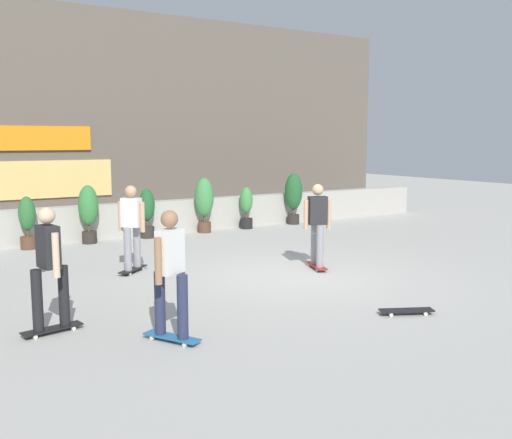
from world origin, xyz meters
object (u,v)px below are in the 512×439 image
potted_plant_5 (294,195)px  skater_by_wall_left (170,270)px  skater_by_wall_right (132,225)px  potted_plant_1 (88,210)px  potted_plant_3 (204,201)px  potted_plant_0 (27,221)px  skater_far_right (49,264)px  skateboard_near_camera (406,310)px  potted_plant_4 (246,207)px  potted_plant_2 (147,211)px  skater_mid_plaza (317,222)px

potted_plant_5 → skater_by_wall_left: skater_by_wall_left is taller
skater_by_wall_right → potted_plant_1: bearing=86.7°
potted_plant_3 → skater_by_wall_right: bearing=-133.2°
potted_plant_0 → skater_far_right: 6.57m
potted_plant_3 → skater_by_wall_left: size_ratio=0.90×
skater_far_right → skateboard_near_camera: size_ratio=2.11×
potted_plant_4 → potted_plant_3: bearing=-180.0°
potted_plant_1 → potted_plant_4: (4.56, 0.00, -0.19)m
potted_plant_0 → skater_by_wall_left: size_ratio=0.73×
potted_plant_2 → skater_far_right: 7.59m
potted_plant_1 → potted_plant_2: size_ratio=1.13×
potted_plant_1 → skater_by_wall_right: bearing=-93.3°
potted_plant_3 → skater_by_wall_right: 4.98m
potted_plant_4 → skater_mid_plaza: 5.51m
skateboard_near_camera → skater_by_wall_right: bearing=117.2°
potted_plant_3 → skateboard_near_camera: bearing=-96.5°
potted_plant_4 → potted_plant_5: size_ratio=0.78×
skater_by_wall_right → skater_by_wall_left: bearing=-103.5°
potted_plant_4 → potted_plant_5: (1.68, 0.00, 0.26)m
potted_plant_3 → potted_plant_4: potted_plant_3 is taller
skater_by_wall_left → potted_plant_3: bearing=60.2°
skater_by_wall_right → potted_plant_3: bearing=46.8°
potted_plant_4 → skater_by_wall_left: bearing=-126.8°
potted_plant_1 → skater_far_right: bearing=-110.2°
potted_plant_1 → potted_plant_5: bearing=0.0°
potted_plant_1 → skater_by_wall_left: (-1.18, -7.65, 0.11)m
potted_plant_5 → skater_mid_plaza: 6.18m
potted_plant_4 → skater_far_right: (-6.95, -6.50, 0.30)m
potted_plant_0 → potted_plant_3: (4.64, 0.00, 0.21)m
skateboard_near_camera → potted_plant_2: bearing=94.9°
potted_plant_1 → potted_plant_4: bearing=0.0°
skater_by_wall_left → skater_mid_plaza: 4.81m
skateboard_near_camera → potted_plant_5: bearing=64.6°
potted_plant_2 → skater_mid_plaza: skater_mid_plaza is taller
potted_plant_0 → potted_plant_4: bearing=0.0°
skater_by_wall_right → skateboard_near_camera: (2.45, -4.78, -0.88)m
potted_plant_1 → skateboard_near_camera: 8.74m
skater_by_wall_left → potted_plant_1: bearing=81.3°
skater_by_wall_right → potted_plant_5: bearing=29.4°
potted_plant_3 → potted_plant_4: bearing=0.0°
potted_plant_1 → skater_by_wall_right: (-0.21, -3.63, 0.11)m
potted_plant_1 → potted_plant_4: potted_plant_1 is taller
potted_plant_0 → potted_plant_1: potted_plant_1 is taller
skater_far_right → skater_by_wall_right: bearing=52.7°
skateboard_near_camera → potted_plant_0: bearing=113.6°
skater_far_right → skateboard_near_camera: 5.09m
skater_by_wall_left → potted_plant_0: bearing=92.0°
potted_plant_2 → potted_plant_4: 3.03m
skater_mid_plaza → skater_far_right: same height
skater_by_wall_left → skateboard_near_camera: 3.61m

